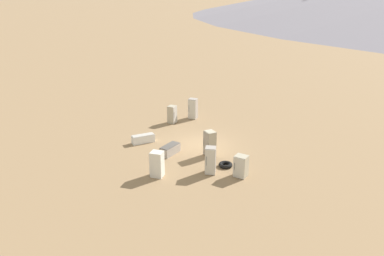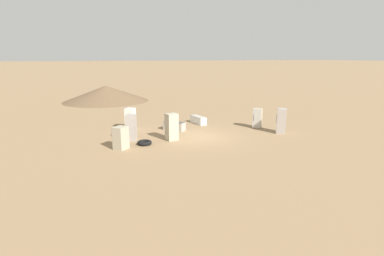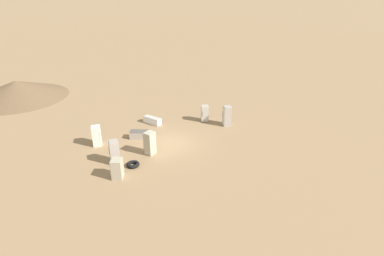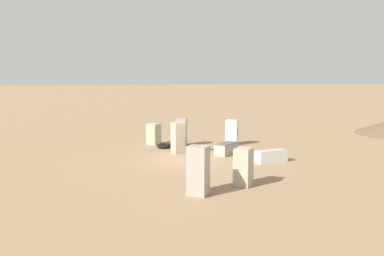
{
  "view_description": "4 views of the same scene",
  "coord_description": "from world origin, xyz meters",
  "px_view_note": "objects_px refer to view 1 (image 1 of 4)",
  "views": [
    {
      "loc": [
        -8.36,
        -24.92,
        11.12
      ],
      "look_at": [
        -1.1,
        -1.43,
        1.95
      ],
      "focal_mm": 35.0,
      "sensor_mm": 36.0,
      "label": 1
    },
    {
      "loc": [
        18.76,
        -8.38,
        5.5
      ],
      "look_at": [
        0.25,
        -0.74,
        0.77
      ],
      "focal_mm": 28.0,
      "sensor_mm": 36.0,
      "label": 2
    },
    {
      "loc": [
        15.74,
        -14.75,
        11.8
      ],
      "look_at": [
        1.31,
        1.18,
        1.43
      ],
      "focal_mm": 28.0,
      "sensor_mm": 36.0,
      "label": 3
    },
    {
      "loc": [
        5.33,
        18.97,
        4.21
      ],
      "look_at": [
        -0.24,
        -0.02,
        1.75
      ],
      "focal_mm": 35.0,
      "sensor_mm": 36.0,
      "label": 4
    }
  ],
  "objects_px": {
    "discarded_fridge_1": "(172,114)",
    "scrap_tire": "(225,165)",
    "discarded_fridge_6": "(193,109)",
    "discarded_fridge_5": "(143,139)",
    "discarded_fridge_4": "(210,144)",
    "discarded_fridge_3": "(210,160)",
    "discarded_fridge_7": "(170,150)",
    "discarded_fridge_0": "(157,164)",
    "discarded_fridge_2": "(241,166)"
  },
  "relations": [
    {
      "from": "discarded_fridge_1",
      "to": "scrap_tire",
      "type": "bearing_deg",
      "value": 51.75
    },
    {
      "from": "discarded_fridge_1",
      "to": "discarded_fridge_6",
      "type": "bearing_deg",
      "value": 151.37
    },
    {
      "from": "discarded_fridge_6",
      "to": "scrap_tire",
      "type": "distance_m",
      "value": 10.18
    },
    {
      "from": "discarded_fridge_5",
      "to": "discarded_fridge_4",
      "type": "bearing_deg",
      "value": 38.59
    },
    {
      "from": "discarded_fridge_3",
      "to": "scrap_tire",
      "type": "distance_m",
      "value": 1.61
    },
    {
      "from": "discarded_fridge_1",
      "to": "discarded_fridge_3",
      "type": "xyz_separation_m",
      "value": [
        -0.06,
        -10.04,
        0.12
      ]
    },
    {
      "from": "discarded_fridge_1",
      "to": "discarded_fridge_4",
      "type": "distance_m",
      "value": 7.52
    },
    {
      "from": "discarded_fridge_6",
      "to": "discarded_fridge_7",
      "type": "distance_m",
      "value": 8.05
    },
    {
      "from": "discarded_fridge_0",
      "to": "discarded_fridge_7",
      "type": "height_order",
      "value": "discarded_fridge_0"
    },
    {
      "from": "discarded_fridge_5",
      "to": "discarded_fridge_6",
      "type": "relative_size",
      "value": 0.98
    },
    {
      "from": "discarded_fridge_0",
      "to": "discarded_fridge_7",
      "type": "bearing_deg",
      "value": 6.19
    },
    {
      "from": "discarded_fridge_2",
      "to": "discarded_fridge_5",
      "type": "distance_m",
      "value": 8.79
    },
    {
      "from": "discarded_fridge_7",
      "to": "discarded_fridge_5",
      "type": "bearing_deg",
      "value": -10.94
    },
    {
      "from": "discarded_fridge_0",
      "to": "discarded_fridge_6",
      "type": "bearing_deg",
      "value": 5.18
    },
    {
      "from": "discarded_fridge_0",
      "to": "discarded_fridge_2",
      "type": "height_order",
      "value": "discarded_fridge_0"
    },
    {
      "from": "discarded_fridge_4",
      "to": "discarded_fridge_7",
      "type": "height_order",
      "value": "discarded_fridge_4"
    },
    {
      "from": "discarded_fridge_0",
      "to": "scrap_tire",
      "type": "relative_size",
      "value": 1.78
    },
    {
      "from": "discarded_fridge_7",
      "to": "scrap_tire",
      "type": "distance_m",
      "value": 4.33
    },
    {
      "from": "discarded_fridge_5",
      "to": "scrap_tire",
      "type": "bearing_deg",
      "value": 29.2
    },
    {
      "from": "discarded_fridge_0",
      "to": "discarded_fridge_3",
      "type": "xyz_separation_m",
      "value": [
        3.33,
        -0.61,
        0.06
      ]
    },
    {
      "from": "discarded_fridge_2",
      "to": "discarded_fridge_6",
      "type": "height_order",
      "value": "discarded_fridge_6"
    },
    {
      "from": "discarded_fridge_7",
      "to": "scrap_tire",
      "type": "relative_size",
      "value": 1.84
    },
    {
      "from": "discarded_fridge_1",
      "to": "discarded_fridge_4",
      "type": "xyz_separation_m",
      "value": [
        0.82,
        -7.47,
        0.14
      ]
    },
    {
      "from": "discarded_fridge_0",
      "to": "discarded_fridge_1",
      "type": "relative_size",
      "value": 1.07
    },
    {
      "from": "discarded_fridge_2",
      "to": "discarded_fridge_7",
      "type": "relative_size",
      "value": 0.82
    },
    {
      "from": "discarded_fridge_3",
      "to": "discarded_fridge_5",
      "type": "height_order",
      "value": "discarded_fridge_3"
    },
    {
      "from": "discarded_fridge_1",
      "to": "discarded_fridge_5",
      "type": "bearing_deg",
      "value": 3.14
    },
    {
      "from": "discarded_fridge_1",
      "to": "discarded_fridge_4",
      "type": "bearing_deg",
      "value": 50.61
    },
    {
      "from": "discarded_fridge_3",
      "to": "discarded_fridge_6",
      "type": "xyz_separation_m",
      "value": [
        2.17,
        10.69,
        0.03
      ]
    },
    {
      "from": "discarded_fridge_4",
      "to": "discarded_fridge_6",
      "type": "xyz_separation_m",
      "value": [
        1.29,
        8.12,
        0.01
      ]
    },
    {
      "from": "discarded_fridge_2",
      "to": "discarded_fridge_7",
      "type": "height_order",
      "value": "discarded_fridge_2"
    },
    {
      "from": "discarded_fridge_0",
      "to": "discarded_fridge_1",
      "type": "xyz_separation_m",
      "value": [
        3.39,
        9.43,
        -0.05
      ]
    },
    {
      "from": "scrap_tire",
      "to": "discarded_fridge_0",
      "type": "bearing_deg",
      "value": 179.6
    },
    {
      "from": "discarded_fridge_6",
      "to": "scrap_tire",
      "type": "relative_size",
      "value": 1.98
    },
    {
      "from": "discarded_fridge_3",
      "to": "discarded_fridge_6",
      "type": "bearing_deg",
      "value": -76.75
    },
    {
      "from": "discarded_fridge_2",
      "to": "discarded_fridge_4",
      "type": "height_order",
      "value": "discarded_fridge_4"
    },
    {
      "from": "discarded_fridge_3",
      "to": "discarded_fridge_5",
      "type": "xyz_separation_m",
      "value": [
        -3.2,
        6.32,
        -0.58
      ]
    },
    {
      "from": "discarded_fridge_4",
      "to": "discarded_fridge_7",
      "type": "xyz_separation_m",
      "value": [
        -2.61,
        1.1,
        -0.58
      ]
    },
    {
      "from": "discarded_fridge_2",
      "to": "discarded_fridge_3",
      "type": "height_order",
      "value": "discarded_fridge_3"
    },
    {
      "from": "discarded_fridge_6",
      "to": "discarded_fridge_4",
      "type": "bearing_deg",
      "value": 119.37
    },
    {
      "from": "discarded_fridge_0",
      "to": "discarded_fridge_5",
      "type": "bearing_deg",
      "value": 32.47
    },
    {
      "from": "discarded_fridge_0",
      "to": "discarded_fridge_7",
      "type": "xyz_separation_m",
      "value": [
        1.6,
        3.06,
        -0.5
      ]
    },
    {
      "from": "discarded_fridge_2",
      "to": "discarded_fridge_4",
      "type": "xyz_separation_m",
      "value": [
        -0.8,
        3.55,
        0.21
      ]
    },
    {
      "from": "discarded_fridge_1",
      "to": "discarded_fridge_7",
      "type": "xyz_separation_m",
      "value": [
        -1.79,
        -6.37,
        -0.45
      ]
    },
    {
      "from": "discarded_fridge_1",
      "to": "discarded_fridge_2",
      "type": "bearing_deg",
      "value": 52.7
    },
    {
      "from": "discarded_fridge_1",
      "to": "discarded_fridge_7",
      "type": "height_order",
      "value": "discarded_fridge_1"
    },
    {
      "from": "discarded_fridge_1",
      "to": "discarded_fridge_4",
      "type": "height_order",
      "value": "discarded_fridge_4"
    },
    {
      "from": "discarded_fridge_3",
      "to": "discarded_fridge_4",
      "type": "height_order",
      "value": "discarded_fridge_4"
    },
    {
      "from": "discarded_fridge_5",
      "to": "discarded_fridge_1",
      "type": "bearing_deg",
      "value": 129.97
    },
    {
      "from": "discarded_fridge_2",
      "to": "discarded_fridge_3",
      "type": "xyz_separation_m",
      "value": [
        -1.68,
        0.98,
        0.19
      ]
    }
  ]
}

